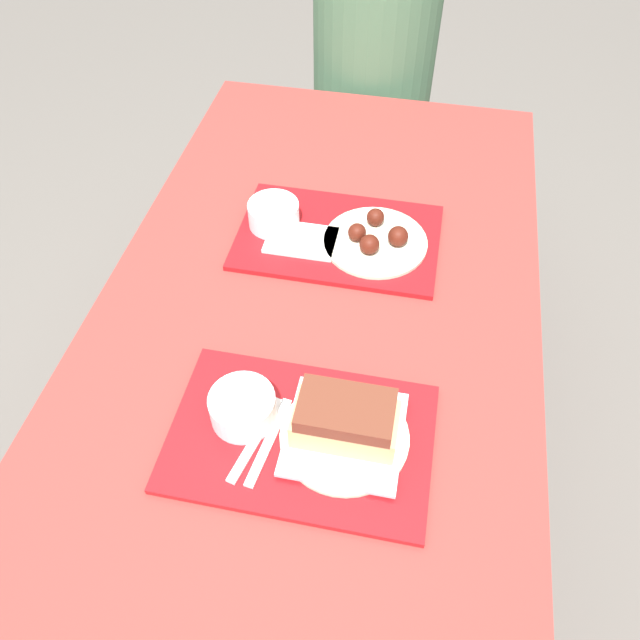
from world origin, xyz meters
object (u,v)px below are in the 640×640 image
at_px(wings_plate_far, 376,238).
at_px(brisket_sandwich_plate, 345,425).
at_px(tray_near, 301,437).
at_px(tray_far, 338,237).
at_px(bowl_coleslaw_near, 243,406).
at_px(person_seated_across, 374,53).
at_px(bowl_coleslaw_far, 274,213).

bearing_deg(wings_plate_far, brisket_sandwich_plate, -88.13).
xyz_separation_m(tray_near, tray_far, (-0.03, 0.50, 0.00)).
height_order(bowl_coleslaw_near, person_seated_across, person_seated_across).
xyz_separation_m(tray_far, bowl_coleslaw_far, (-0.15, 0.01, 0.04)).
relative_size(brisket_sandwich_plate, person_seated_across, 0.29).
bearing_deg(brisket_sandwich_plate, tray_near, -171.40).
relative_size(bowl_coleslaw_far, person_seated_across, 0.15).
bearing_deg(tray_near, wings_plate_far, 83.51).
distance_m(tray_far, brisket_sandwich_plate, 0.50).
bearing_deg(person_seated_across, tray_near, -87.19).
relative_size(bowl_coleslaw_near, brisket_sandwich_plate, 0.52).
bearing_deg(brisket_sandwich_plate, bowl_coleslaw_near, 177.75).
bearing_deg(bowl_coleslaw_far, brisket_sandwich_plate, -63.91).
distance_m(brisket_sandwich_plate, person_seated_across, 1.32).
distance_m(brisket_sandwich_plate, wings_plate_far, 0.48).
relative_size(bowl_coleslaw_near, wings_plate_far, 0.50).
relative_size(tray_far, wings_plate_far, 1.95).
bearing_deg(tray_far, wings_plate_far, -6.88).
bearing_deg(person_seated_across, tray_far, -87.36).
bearing_deg(wings_plate_far, bowl_coleslaw_far, 175.32).
xyz_separation_m(bowl_coleslaw_near, bowl_coleslaw_far, (-0.07, 0.49, 0.00)).
bearing_deg(wings_plate_far, bowl_coleslaw_near, -108.46).
height_order(tray_far, wings_plate_far, wings_plate_far).
xyz_separation_m(bowl_coleslaw_near, wings_plate_far, (0.16, 0.47, -0.02)).
bearing_deg(tray_far, bowl_coleslaw_near, -98.83).
relative_size(wings_plate_far, person_seated_across, 0.30).
distance_m(wings_plate_far, person_seated_across, 0.85).
height_order(bowl_coleslaw_far, person_seated_across, person_seated_across).
distance_m(tray_far, person_seated_across, 0.83).
bearing_deg(person_seated_across, bowl_coleslaw_far, -97.45).
relative_size(bowl_coleslaw_near, bowl_coleslaw_far, 1.00).
relative_size(bowl_coleslaw_far, wings_plate_far, 0.50).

